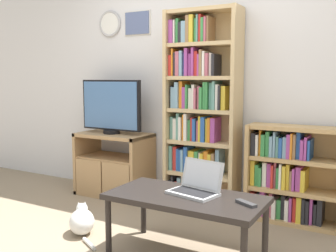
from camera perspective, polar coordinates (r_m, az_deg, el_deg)
name	(u,v)px	position (r m, az deg, el deg)	size (l,w,h in m)	color
wall_back	(203,75)	(3.99, 5.15, 7.41)	(6.43, 0.09, 2.60)	silver
tv_stand	(113,164)	(4.32, -7.94, -5.52)	(0.79, 0.45, 0.68)	tan
television	(111,107)	(4.24, -8.26, 2.81)	(0.73, 0.18, 0.57)	black
bookshelf_tall	(199,111)	(3.85, 4.51, 2.15)	(0.73, 0.27, 1.92)	tan
bookshelf_short	(289,176)	(3.65, 17.21, -6.98)	(0.83, 0.28, 0.86)	tan
coffee_table	(186,202)	(2.81, 2.58, -10.93)	(1.10, 0.55, 0.45)	black
laptop	(197,185)	(2.84, 4.18, -8.58)	(0.38, 0.31, 0.23)	#B7BABC
remote_near_laptop	(246,203)	(2.64, 11.26, -10.95)	(0.16, 0.12, 0.02)	#38383A
cat	(82,221)	(3.39, -12.38, -13.31)	(0.48, 0.39, 0.25)	white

